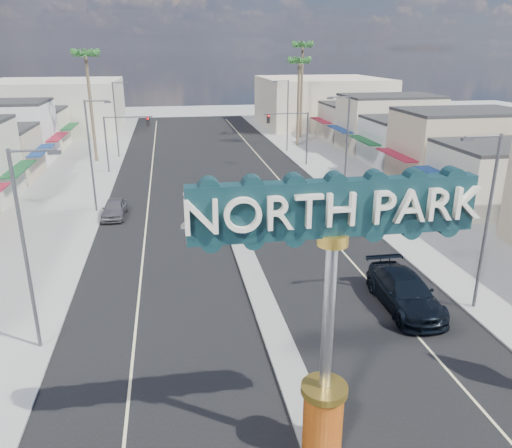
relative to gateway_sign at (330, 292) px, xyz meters
name	(u,v)px	position (x,y,z in m)	size (l,w,h in m)	color
ground	(225,206)	(0.00, 28.02, -5.93)	(160.00, 160.00, 0.00)	gray
road	(225,205)	(0.00, 28.02, -5.92)	(20.00, 120.00, 0.01)	black
median_island	(258,288)	(0.00, 12.02, -5.85)	(1.30, 30.00, 0.16)	gray
sidewalk_left	(53,214)	(-14.00, 28.02, -5.87)	(8.00, 120.00, 0.12)	gray
sidewalk_right	(380,197)	(14.00, 28.02, -5.87)	(8.00, 120.00, 0.12)	gray
storefront_row_right	(418,137)	(24.00, 41.02, -2.93)	(12.00, 42.00, 6.00)	#B7B29E
backdrop_far_left	(55,106)	(-22.00, 73.02, -1.93)	(20.00, 20.00, 8.00)	#B7B29E
backdrop_far_right	(321,102)	(22.00, 73.02, -1.93)	(20.00, 20.00, 8.00)	beige
gateway_sign	(330,292)	(0.00, 0.00, 0.00)	(8.20, 1.50, 9.15)	#BF3F0E
traffic_signal_left	(123,133)	(-9.18, 42.02, -1.65)	(5.09, 0.45, 6.00)	#47474C
traffic_signal_right	(292,128)	(9.18, 42.02, -1.65)	(5.09, 0.45, 6.00)	#47474C
streetlight_l_near	(28,243)	(-10.43, 8.02, -0.86)	(2.03, 0.22, 9.00)	#47474C
streetlight_l_mid	(92,151)	(-10.43, 28.02, -0.86)	(2.03, 0.22, 9.00)	#47474C
streetlight_l_far	(117,116)	(-10.43, 50.02, -0.86)	(2.03, 0.22, 9.00)	#47474C
streetlight_r_near	(485,215)	(10.43, 8.02, -0.86)	(2.03, 0.22, 9.00)	#47474C
streetlight_r_mid	(345,143)	(10.43, 28.02, -0.86)	(2.03, 0.22, 9.00)	#47474C
streetlight_r_far	(286,112)	(10.43, 50.02, -0.86)	(2.03, 0.22, 9.00)	#47474C
palm_left_far	(86,60)	(-13.00, 48.02, 5.57)	(2.60, 2.60, 13.10)	brown
palm_right_mid	(299,65)	(13.00, 54.02, 4.67)	(2.60, 2.60, 12.10)	brown
palm_right_far	(303,51)	(15.00, 60.02, 6.46)	(2.60, 2.60, 14.10)	brown
suv_right	(405,292)	(7.11, 8.79, -5.05)	(2.46, 6.05, 1.75)	black
car_parked_left	(114,208)	(-9.00, 26.49, -5.21)	(1.71, 4.24, 1.45)	slate
car_parked_right	(354,215)	(9.00, 21.32, -5.07)	(1.82, 5.22, 1.72)	silver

